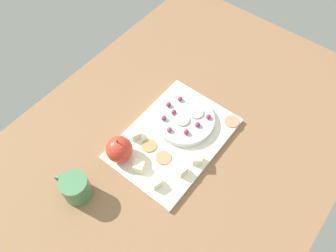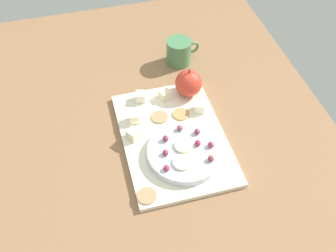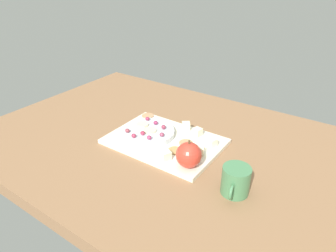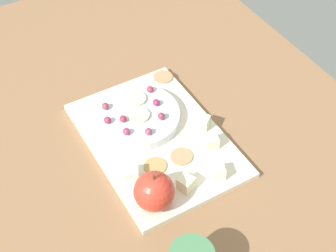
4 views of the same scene
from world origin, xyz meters
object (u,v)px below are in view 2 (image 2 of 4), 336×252
Objects in this scene: cup at (179,52)px; cheese_cube_4 at (200,107)px; cheese_cube_2 at (164,94)px; apple_slice_1 at (183,146)px; serving_dish at (185,153)px; grape_1 at (211,145)px; cracker_0 at (159,117)px; grape_0 at (166,138)px; grape_6 at (180,128)px; cheese_cube_0 at (133,134)px; apple_slice_0 at (182,163)px; grape_2 at (167,168)px; grape_3 at (197,132)px; cracker_2 at (181,114)px; grape_7 at (166,153)px; cheese_cube_1 at (135,118)px; cheese_cube_3 at (141,97)px; grape_4 at (198,143)px; apple_whole at (189,83)px; grape_5 at (211,158)px; platter at (174,139)px; cracker_1 at (147,196)px.

cheese_cube_4 is at bearing 178.07° from cup.
apple_slice_1 is (-19.36, 0.29, 0.98)cm from cheese_cube_2.
serving_dish is 6.69cm from grape_1.
cracker_0 is 1.00× the size of apple_slice_1.
grape_0 is 5.03cm from grape_6.
cheese_cube_0 and apple_slice_0 have the same top height.
grape_2 is 13.37cm from grape_3.
apple_slice_1 is (-12.03, 2.91, 2.14)cm from cracker_2.
grape_1 is (-9.26, -17.39, 1.39)cm from cheese_cube_0.
grape_2 is 1.00× the size of grape_7.
cheese_cube_1 is 12.47cm from cracker_2.
grape_2 is at bearing -158.18° from cheese_cube_0.
cheese_cube_3 is 1.67× the size of grape_1.
serving_dish is 6.40cm from grape_3.
cheese_cube_2 is (20.49, -0.29, 0.34)cm from serving_dish.
cheese_cube_1 reaches higher than cracker_2.
serving_dish is at bearing 167.57° from cracker_2.
grape_6 is (7.19, 5.82, -0.03)cm from grape_1.
grape_2 reaches higher than cheese_cube_4.
grape_0 is at bearing 120.13° from grape_6.
cup is (35.14, -5.44, -0.18)cm from grape_4.
cheese_cube_3 and apple_slice_1 have the same top height.
cheese_cube_1 is 1.67× the size of grape_6.
cup is at bearing -40.23° from cheese_cube_1.
cup reaches higher than apple_slice_0.
apple_whole is 25.27cm from grape_5.
platter is 22.67× the size of grape_6.
apple_slice_0 is at bearing -169.65° from cheese_cube_3.
cracker_2 is 0.42× the size of cup.
grape_5 is (-13.20, -16.01, 1.39)cm from cheese_cube_0.
serving_dish is 6.85cm from grape_6.
cracker_0 is 24.20cm from cracker_1.
apple_whole reaches higher than cheese_cube_0.
cracker_1 is at bearing 178.11° from cheese_cube_0.
grape_1 and grape_4 have the same top height.
grape_5 reaches higher than cracker_0.
apple_slice_0 is at bearing 129.80° from grape_4.
apple_whole reaches higher than cracker_1.
apple_whole is 19.85cm from grape_0.
grape_0 reaches higher than cheese_cube_0.
cracker_0 is at bearing 88.03° from cheese_cube_4.
grape_4 is 6.56cm from grape_6.
cracker_2 is at bearing -131.45° from cheese_cube_3.
cup reaches higher than cheese_cube_2.
cheese_cube_1 is at bearing 11.46° from grape_2.
serving_dish is at bearing -89.03° from grape_7.
apple_whole is 13.69cm from cheese_cube_3.
cup is at bearing -15.06° from apple_slice_0.
platter is 13.56× the size of cheese_cube_1.
grape_6 is (2.52, -4.35, -0.09)cm from grape_0.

